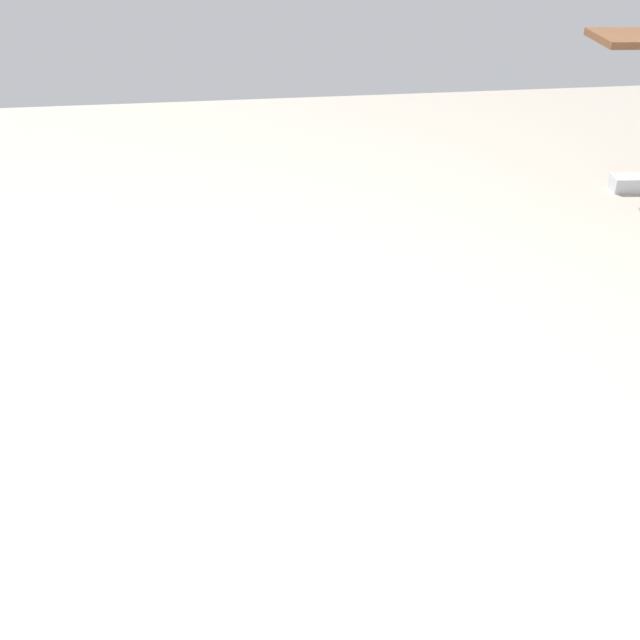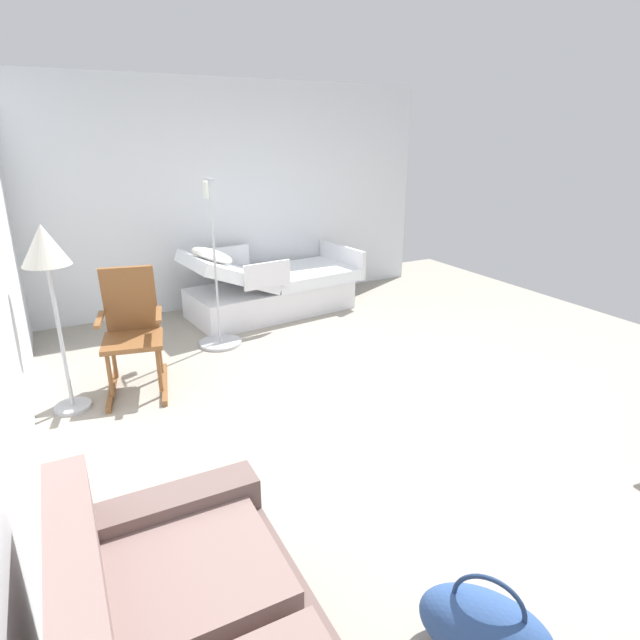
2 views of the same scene
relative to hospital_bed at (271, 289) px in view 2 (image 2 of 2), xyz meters
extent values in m
plane|color=gray|center=(-2.37, 0.14, -0.30)|extent=(7.47, 7.47, 0.00)
cube|color=silver|center=(0.67, 0.14, 1.05)|extent=(0.10, 5.16, 2.70)
cube|color=silver|center=(0.00, 0.00, -0.12)|extent=(1.07, 2.01, 0.35)
cube|color=white|center=(0.05, -0.47, 0.12)|extent=(1.03, 1.24, 0.14)
cube|color=white|center=(-0.06, 0.54, 0.30)|extent=(1.00, 1.02, 0.48)
ellipsoid|color=white|center=(-0.08, 0.72, 0.51)|extent=(0.39, 0.53, 0.31)
cube|color=silver|center=(-0.53, 0.25, 0.33)|extent=(0.09, 0.56, 0.28)
cube|color=silver|center=(0.47, 0.36, 0.33)|extent=(0.09, 0.56, 0.28)
cube|color=silver|center=(0.11, -1.06, 0.23)|extent=(0.95, 0.15, 0.36)
cylinder|color=black|center=(-0.44, 0.76, -0.25)|extent=(0.10, 0.10, 0.10)
cylinder|color=black|center=(0.28, 0.83, -0.25)|extent=(0.10, 0.10, 0.10)
cylinder|color=black|center=(-0.28, -0.83, -0.25)|extent=(0.10, 0.10, 0.10)
cylinder|color=black|center=(0.44, -0.75, -0.25)|extent=(0.10, 0.10, 0.10)
cube|color=#7F6660|center=(-4.03, 2.02, 0.19)|extent=(0.68, 0.65, 0.10)
cube|color=#68534F|center=(-3.69, 2.06, 0.00)|extent=(0.19, 0.85, 0.60)
cube|color=brown|center=(-1.32, 2.03, -0.27)|extent=(0.75, 0.20, 0.05)
cube|color=brown|center=(-1.41, 1.61, -0.27)|extent=(0.75, 0.20, 0.05)
cylinder|color=brown|center=(-1.59, 1.67, -0.05)|extent=(0.04, 0.04, 0.40)
cylinder|color=brown|center=(-1.51, 2.04, -0.05)|extent=(0.04, 0.04, 0.40)
cylinder|color=brown|center=(-1.23, 1.59, -0.05)|extent=(0.04, 0.04, 0.40)
cylinder|color=brown|center=(-1.15, 1.97, -0.05)|extent=(0.04, 0.04, 0.40)
cube|color=brown|center=(-1.37, 1.82, 0.15)|extent=(0.55, 0.57, 0.04)
cube|color=brown|center=(-1.17, 1.78, 0.45)|extent=(0.21, 0.45, 0.60)
cube|color=brown|center=(-1.44, 1.60, 0.37)|extent=(0.39, 0.12, 0.03)
cube|color=brown|center=(-1.34, 2.05, 0.37)|extent=(0.39, 0.12, 0.03)
cylinder|color=#B2B5BA|center=(-1.46, 2.34, -0.28)|extent=(0.28, 0.28, 0.03)
cylinder|color=#B2B5BA|center=(-1.46, 2.34, 0.31)|extent=(0.03, 0.03, 1.15)
cone|color=beige|center=(-1.46, 2.34, 1.03)|extent=(0.34, 0.34, 0.30)
ellipsoid|color=#2D4C84|center=(-4.57, 0.97, -0.15)|extent=(0.64, 0.57, 0.30)
torus|color=navy|center=(-4.57, 0.97, -0.02)|extent=(0.26, 0.18, 0.30)
cylinder|color=#B2B5BA|center=(-0.71, 0.88, -0.28)|extent=(0.44, 0.44, 0.03)
cylinder|color=#B2B5BA|center=(-0.71, 0.88, 0.56)|extent=(0.02, 0.02, 1.65)
cube|color=#B2B5BA|center=(-0.71, 0.88, 1.38)|extent=(0.28, 0.02, 0.02)
cube|color=white|center=(-0.59, 0.88, 1.27)|extent=(0.09, 0.04, 0.16)
camera|label=1|loc=(-2.03, 2.32, 1.25)|focal=41.29mm
camera|label=2|loc=(-5.65, 2.32, 1.79)|focal=29.17mm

